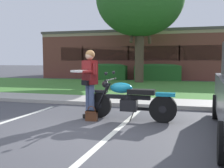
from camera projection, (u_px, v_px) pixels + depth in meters
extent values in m
plane|color=#424247|center=(90.00, 133.00, 4.98)|extent=(140.00, 140.00, 0.00)
cube|color=#ADA89E|center=(121.00, 105.00, 7.85)|extent=(60.00, 0.20, 0.12)
cube|color=#ADA89E|center=(127.00, 101.00, 8.67)|extent=(60.00, 1.50, 0.08)
cube|color=#3D752D|center=(144.00, 87.00, 13.49)|extent=(60.00, 8.49, 0.06)
cube|color=silver|center=(1.00, 123.00, 5.73)|extent=(0.44, 4.40, 0.01)
cube|color=silver|center=(115.00, 131.00, 5.06)|extent=(0.44, 4.40, 0.01)
cylinder|color=black|center=(99.00, 105.00, 6.29)|extent=(0.64, 0.14, 0.64)
cylinder|color=black|center=(99.00, 105.00, 6.29)|extent=(0.19, 0.13, 0.18)
cylinder|color=black|center=(163.00, 109.00, 5.80)|extent=(0.65, 0.22, 0.64)
cylinder|color=black|center=(163.00, 109.00, 5.80)|extent=(0.19, 0.21, 0.18)
cube|color=black|center=(99.00, 91.00, 6.26)|extent=(0.45, 0.17, 0.06)
cube|color=teal|center=(166.00, 94.00, 5.76)|extent=(0.45, 0.23, 0.08)
cylinder|color=black|center=(103.00, 95.00, 6.15)|extent=(0.31, 0.06, 0.58)
cylinder|color=black|center=(105.00, 94.00, 6.30)|extent=(0.31, 0.06, 0.58)
sphere|color=black|center=(105.00, 84.00, 6.19)|extent=(0.17, 0.17, 0.17)
cylinder|color=black|center=(111.00, 80.00, 6.14)|extent=(0.07, 0.72, 0.03)
cylinder|color=black|center=(106.00, 81.00, 5.80)|extent=(0.05, 0.10, 0.04)
cylinder|color=black|center=(115.00, 79.00, 6.48)|extent=(0.05, 0.10, 0.04)
sphere|color=black|center=(106.00, 74.00, 5.84)|extent=(0.08, 0.08, 0.08)
sphere|color=black|center=(114.00, 72.00, 6.41)|extent=(0.08, 0.08, 0.08)
cube|color=black|center=(128.00, 97.00, 6.04)|extent=(1.10, 0.16, 0.10)
ellipsoid|color=teal|center=(121.00, 88.00, 6.07)|extent=(0.58, 0.35, 0.26)
cube|color=black|center=(141.00, 92.00, 5.93)|extent=(0.66, 0.32, 0.12)
cube|color=black|center=(129.00, 105.00, 6.05)|extent=(0.41, 0.26, 0.28)
cylinder|color=black|center=(128.00, 99.00, 6.05)|extent=(0.18, 0.13, 0.21)
cylinder|color=black|center=(130.00, 99.00, 6.02)|extent=(0.18, 0.13, 0.21)
cylinder|color=black|center=(145.00, 109.00, 6.08)|extent=(0.60, 0.12, 0.08)
cylinder|color=black|center=(153.00, 110.00, 6.02)|extent=(0.60, 0.12, 0.08)
cylinder|color=black|center=(132.00, 115.00, 5.88)|extent=(0.13, 0.11, 0.30)
cube|color=black|center=(91.00, 117.00, 6.18)|extent=(0.22, 0.26, 0.10)
cube|color=black|center=(88.00, 116.00, 6.29)|extent=(0.22, 0.26, 0.10)
cylinder|color=#47567A|center=(92.00, 102.00, 6.16)|extent=(0.14, 0.14, 0.86)
cylinder|color=#47567A|center=(88.00, 101.00, 6.26)|extent=(0.14, 0.14, 0.86)
cube|color=maroon|center=(90.00, 72.00, 6.15)|extent=(0.44, 0.39, 0.58)
cube|color=maroon|center=(90.00, 62.00, 6.12)|extent=(0.36, 0.33, 0.06)
sphere|color=tan|center=(90.00, 56.00, 6.11)|extent=(0.21, 0.21, 0.21)
sphere|color=olive|center=(90.00, 55.00, 6.12)|extent=(0.23, 0.23, 0.23)
cube|color=black|center=(86.00, 83.00, 6.08)|extent=(0.24, 0.20, 0.12)
cylinder|color=maroon|center=(88.00, 72.00, 5.92)|extent=(0.26, 0.33, 0.09)
cylinder|color=maroon|center=(81.00, 72.00, 6.16)|extent=(0.26, 0.33, 0.09)
cylinder|color=maroon|center=(95.00, 69.00, 5.96)|extent=(0.10, 0.10, 0.28)
cylinder|color=maroon|center=(84.00, 68.00, 6.29)|extent=(0.10, 0.10, 0.28)
cube|color=white|center=(80.00, 71.00, 5.94)|extent=(0.44, 0.44, 0.05)
cube|color=#562D19|center=(92.00, 116.00, 5.96)|extent=(0.28, 0.12, 0.24)
cube|color=#562D19|center=(91.00, 112.00, 5.95)|extent=(0.28, 0.13, 0.04)
torus|color=#562D19|center=(91.00, 110.00, 5.95)|extent=(0.20, 0.02, 0.20)
cylinder|color=black|center=(218.00, 107.00, 6.14)|extent=(0.30, 0.62, 0.60)
cylinder|color=#4C3D2D|center=(139.00, 58.00, 16.08)|extent=(0.58, 0.58, 3.28)
cylinder|color=#4C3D2D|center=(149.00, 32.00, 15.79)|extent=(0.20, 1.33, 1.38)
cylinder|color=#4C3D2D|center=(132.00, 33.00, 16.05)|extent=(0.20, 1.10, 1.37)
cube|color=#235623|center=(108.00, 73.00, 18.58)|extent=(2.84, 0.90, 1.10)
ellipsoid|color=#235623|center=(108.00, 66.00, 18.53)|extent=(2.69, 0.84, 0.28)
cube|color=#235623|center=(158.00, 73.00, 17.66)|extent=(3.26, 0.90, 1.10)
ellipsoid|color=#235623|center=(158.00, 66.00, 17.61)|extent=(3.10, 0.84, 0.28)
cube|color=brown|center=(179.00, 57.00, 22.96)|extent=(22.31, 9.78, 3.67)
cube|color=#998466|center=(180.00, 32.00, 18.13)|extent=(22.31, 0.10, 0.24)
cube|color=#4C4742|center=(179.00, 35.00, 22.78)|extent=(22.53, 9.87, 0.20)
cube|color=#1E282D|center=(179.00, 53.00, 18.26)|extent=(18.96, 0.06, 1.10)
cube|color=brown|center=(83.00, 54.00, 20.14)|extent=(0.08, 0.04, 1.20)
cube|color=brown|center=(129.00, 53.00, 19.19)|extent=(0.08, 0.04, 1.20)
cube|color=brown|center=(179.00, 53.00, 18.25)|extent=(0.08, 0.04, 1.20)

